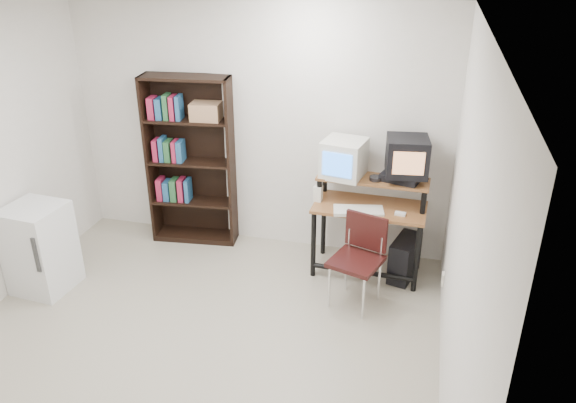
% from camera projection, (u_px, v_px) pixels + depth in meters
% --- Properties ---
extents(floor, '(4.00, 4.00, 0.01)m').
position_uv_depth(floor, '(189.00, 352.00, 4.62)').
color(floor, '#ABA28D').
rests_on(floor, ground).
extents(ceiling, '(4.00, 4.00, 0.01)m').
position_uv_depth(ceiling, '(158.00, 23.00, 3.51)').
color(ceiling, white).
rests_on(ceiling, back_wall).
extents(back_wall, '(4.00, 0.01, 2.60)m').
position_uv_depth(back_wall, '(257.00, 128.00, 5.82)').
color(back_wall, silver).
rests_on(back_wall, floor).
extents(right_wall, '(0.01, 4.00, 2.60)m').
position_uv_depth(right_wall, '(462.00, 243.00, 3.62)').
color(right_wall, silver).
rests_on(right_wall, floor).
extents(computer_desk, '(1.09, 0.57, 0.98)m').
position_uv_depth(computer_desk, '(370.00, 211.00, 5.47)').
color(computer_desk, brown).
rests_on(computer_desk, floor).
extents(crt_monitor, '(0.45, 0.45, 0.37)m').
position_uv_depth(crt_monitor, '(344.00, 158.00, 5.42)').
color(crt_monitor, silver).
rests_on(crt_monitor, computer_desk).
extents(vcr, '(0.42, 0.35, 0.08)m').
position_uv_depth(vcr, '(401.00, 178.00, 5.36)').
color(vcr, black).
rests_on(vcr, computer_desk).
extents(crt_tv, '(0.43, 0.43, 0.36)m').
position_uv_depth(crt_tv, '(407.00, 156.00, 5.26)').
color(crt_tv, black).
rests_on(crt_tv, vcr).
extents(cd_spindle, '(0.15, 0.15, 0.05)m').
position_uv_depth(cd_spindle, '(376.00, 179.00, 5.37)').
color(cd_spindle, '#26262B').
rests_on(cd_spindle, computer_desk).
extents(keyboard, '(0.50, 0.30, 0.03)m').
position_uv_depth(keyboard, '(358.00, 211.00, 5.32)').
color(keyboard, silver).
rests_on(keyboard, computer_desk).
extents(mousepad, '(0.25, 0.21, 0.01)m').
position_uv_depth(mousepad, '(401.00, 216.00, 5.25)').
color(mousepad, black).
rests_on(mousepad, computer_desk).
extents(mouse, '(0.11, 0.07, 0.03)m').
position_uv_depth(mouse, '(400.00, 214.00, 5.25)').
color(mouse, white).
rests_on(mouse, mousepad).
extents(desk_speaker, '(0.09, 0.08, 0.17)m').
position_uv_depth(desk_speaker, '(318.00, 194.00, 5.51)').
color(desk_speaker, silver).
rests_on(desk_speaker, computer_desk).
extents(pc_tower, '(0.31, 0.49, 0.42)m').
position_uv_depth(pc_tower, '(405.00, 258.00, 5.56)').
color(pc_tower, black).
rests_on(pc_tower, floor).
extents(school_chair, '(0.53, 0.53, 0.84)m').
position_uv_depth(school_chair, '(360.00, 252.00, 5.06)').
color(school_chair, black).
rests_on(school_chair, floor).
extents(bookshelf, '(0.95, 0.41, 1.84)m').
position_uv_depth(bookshelf, '(191.00, 159.00, 6.00)').
color(bookshelf, black).
rests_on(bookshelf, floor).
extents(mini_fridge, '(0.54, 0.56, 0.86)m').
position_uv_depth(mini_fridge, '(40.00, 248.00, 5.30)').
color(mini_fridge, silver).
rests_on(mini_fridge, floor).
extents(wall_outlet, '(0.02, 0.08, 0.12)m').
position_uv_depth(wall_outlet, '(443.00, 279.00, 5.05)').
color(wall_outlet, beige).
rests_on(wall_outlet, right_wall).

